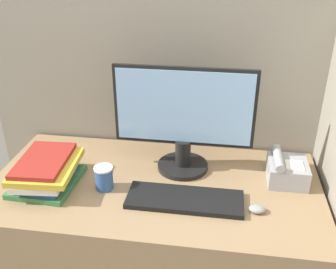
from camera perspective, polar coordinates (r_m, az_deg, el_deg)
name	(u,v)px	position (r m, az deg, el deg)	size (l,w,h in m)	color
cubicle_panel_rear	(169,141)	(1.98, 0.09, -0.88)	(1.77, 0.04, 1.43)	gray
cubicle_panel_right	(334,195)	(1.72, 22.94, -8.09)	(0.04, 0.76, 1.43)	gray
desk	(156,249)	(1.87, -1.75, -16.22)	(1.37, 0.70, 0.72)	#937551
monitor	(184,121)	(1.64, 2.28, 1.97)	(0.59, 0.22, 0.46)	black
keyboard	(185,199)	(1.54, 2.46, -9.39)	(0.45, 0.16, 0.02)	black
mouse	(257,209)	(1.52, 12.81, -10.51)	(0.06, 0.05, 0.03)	gray
coffee_cup	(104,178)	(1.61, -9.27, -6.22)	(0.08, 0.08, 0.10)	#335999
book_stack	(46,172)	(1.69, -17.28, -5.20)	(0.26, 0.31, 0.12)	#38723F
desk_telephone	(286,170)	(1.71, 16.82, -4.99)	(0.16, 0.18, 0.12)	#99999E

